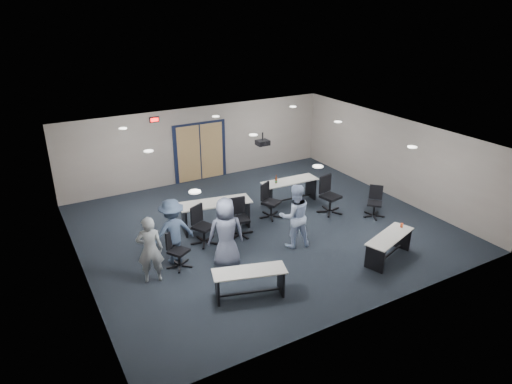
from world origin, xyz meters
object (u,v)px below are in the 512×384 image
table_back_left (216,210)px  chair_back_d (331,195)px  chair_loose_right (375,202)px  person_gray (150,250)px  person_back (173,231)px  chair_loose_left (179,250)px  table_front_left (249,279)px  chair_back_c (271,201)px  table_back_right (290,187)px  person_lightblue (295,216)px  table_front_right (389,243)px  chair_back_a (204,226)px  person_plaid (226,233)px  chair_back_b (240,218)px

table_back_left → chair_back_d: size_ratio=1.82×
chair_loose_right → person_gray: person_gray is taller
chair_loose_right → person_back: size_ratio=0.56×
chair_loose_left → chair_loose_right: bearing=-32.8°
table_front_left → chair_back_c: (2.52, 3.21, 0.08)m
chair_loose_left → table_back_right: bearing=-7.3°
chair_loose_left → person_lightblue: bearing=-40.0°
table_front_right → chair_back_a: (-3.78, 3.07, 0.08)m
chair_back_c → chair_loose_right: chair_back_c is taller
table_back_right → person_plaid: (-3.52, -2.51, 0.39)m
person_lightblue → person_back: person_lightblue is taller
table_front_left → person_back: size_ratio=1.01×
chair_back_b → person_gray: person_gray is taller
table_back_left → person_plaid: 2.10m
table_front_right → person_lightblue: bearing=115.5°
person_plaid → table_front_right: bearing=169.8°
chair_back_a → chair_back_d: (4.20, -0.14, 0.05)m
table_back_right → chair_back_b: bearing=-150.8°
table_front_right → person_lightblue: person_lightblue is taller
chair_back_b → person_lightblue: person_lightblue is taller
table_back_right → table_front_right: bearing=-84.5°
chair_loose_left → person_gray: person_gray is taller
table_front_right → chair_back_c: bearing=92.1°
table_back_left → person_gray: 2.98m
person_gray → table_front_right: bearing=178.2°
chair_loose_left → chair_loose_right: (6.21, -0.23, 0.00)m
person_gray → person_back: 0.94m
chair_back_b → person_lightblue: size_ratio=0.61×
chair_back_c → chair_back_a: bearing=162.4°
table_back_left → person_back: person_back is taller
chair_back_c → person_gray: (-4.22, -1.54, 0.30)m
table_back_left → chair_loose_left: chair_loose_left is taller
chair_back_a → chair_back_d: bearing=-28.3°
chair_back_b → person_gray: bearing=-151.9°
table_front_left → chair_back_c: 4.08m
table_front_left → table_back_left: (0.74, 3.37, 0.12)m
chair_loose_right → person_plaid: (-5.16, -0.30, 0.43)m
table_front_right → person_back: person_back is taller
table_back_right → chair_back_c: 1.31m
chair_back_d → person_gray: size_ratio=0.71×
chair_back_a → person_plaid: bearing=-115.0°
table_front_right → person_plaid: (-3.75, 1.74, 0.46)m
table_front_right → chair_loose_left: (-4.80, 2.27, 0.02)m
table_back_left → person_plaid: bearing=-97.6°
chair_loose_right → person_gray: (-6.98, -0.03, 0.35)m
person_lightblue → table_front_right: bearing=148.2°
table_back_right → chair_back_b: chair_back_b is taller
chair_loose_right → person_back: 6.26m
table_back_right → person_lightblue: 2.91m
chair_back_d → table_back_right: bearing=104.8°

